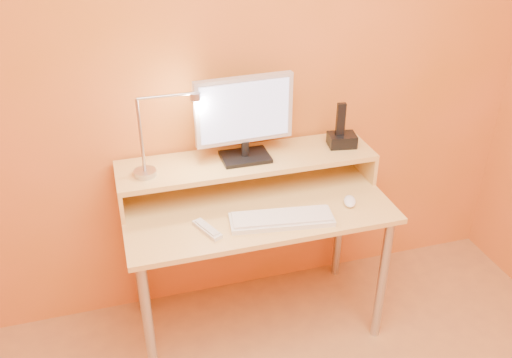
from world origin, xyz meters
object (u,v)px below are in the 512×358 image
object	(u,v)px
phone_dock	(342,140)
mouse	(350,201)
remote_control	(207,230)
monitor_panel	(244,110)
keyboard	(282,220)
lamp_base	(145,173)

from	to	relation	value
phone_dock	mouse	xyz separation A→B (m)	(-0.07, -0.27, -0.17)
phone_dock	remote_control	size ratio (longest dim) A/B	0.79
phone_dock	mouse	distance (m)	0.33
mouse	remote_control	xyz separation A→B (m)	(-0.66, -0.03, -0.01)
monitor_panel	mouse	world-z (taller)	monitor_panel
monitor_panel	keyboard	distance (m)	0.51
monitor_panel	lamp_base	xyz separation A→B (m)	(-0.46, -0.04, -0.23)
lamp_base	remote_control	xyz separation A→B (m)	(0.21, -0.27, -0.16)
keyboard	mouse	distance (m)	0.35
phone_dock	mouse	world-z (taller)	phone_dock
monitor_panel	remote_control	bearing A→B (deg)	-131.76
keyboard	remote_control	size ratio (longest dim) A/B	2.71
phone_dock	remote_control	distance (m)	0.81
mouse	remote_control	bearing A→B (deg)	-155.60
phone_dock	keyboard	size ratio (longest dim) A/B	0.29
monitor_panel	phone_dock	world-z (taller)	monitor_panel
lamp_base	mouse	size ratio (longest dim) A/B	1.04
monitor_panel	phone_dock	bearing A→B (deg)	-3.94
monitor_panel	mouse	xyz separation A→B (m)	(0.42, -0.28, -0.38)
keyboard	mouse	world-z (taller)	mouse
monitor_panel	remote_control	xyz separation A→B (m)	(-0.25, -0.31, -0.39)
monitor_panel	lamp_base	size ratio (longest dim) A/B	4.48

